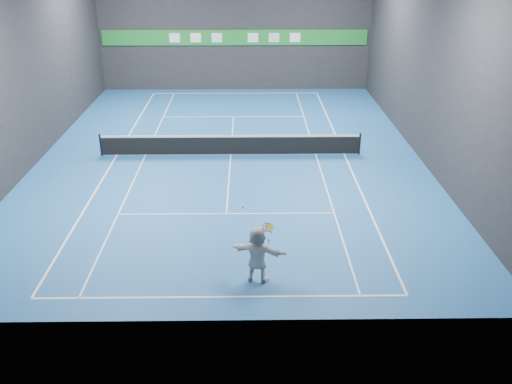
{
  "coord_description": "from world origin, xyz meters",
  "views": [
    {
      "loc": [
        0.85,
        -25.82,
        9.6
      ],
      "look_at": [
        1.11,
        -7.75,
        1.5
      ],
      "focal_mm": 40.0,
      "sensor_mm": 36.0,
      "label": 1
    }
  ],
  "objects_px": {
    "tennis_ball": "(243,207)",
    "tennis_racket": "(268,229)",
    "tennis_net": "(231,144)",
    "player": "(258,254)"
  },
  "relations": [
    {
      "from": "tennis_ball",
      "to": "tennis_racket",
      "type": "height_order",
      "value": "tennis_ball"
    },
    {
      "from": "tennis_net",
      "to": "tennis_racket",
      "type": "relative_size",
      "value": 17.91
    },
    {
      "from": "tennis_net",
      "to": "tennis_racket",
      "type": "distance_m",
      "value": 11.11
    },
    {
      "from": "tennis_ball",
      "to": "tennis_net",
      "type": "height_order",
      "value": "tennis_ball"
    },
    {
      "from": "player",
      "to": "tennis_net",
      "type": "distance_m",
      "value": 11.06
    },
    {
      "from": "player",
      "to": "tennis_ball",
      "type": "relative_size",
      "value": 27.38
    },
    {
      "from": "tennis_ball",
      "to": "tennis_net",
      "type": "distance_m",
      "value": 11.15
    },
    {
      "from": "player",
      "to": "tennis_net",
      "type": "relative_size",
      "value": 0.15
    },
    {
      "from": "player",
      "to": "tennis_net",
      "type": "xyz_separation_m",
      "value": [
        -1.11,
        11.0,
        -0.37
      ]
    },
    {
      "from": "player",
      "to": "tennis_ball",
      "type": "distance_m",
      "value": 1.62
    }
  ]
}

